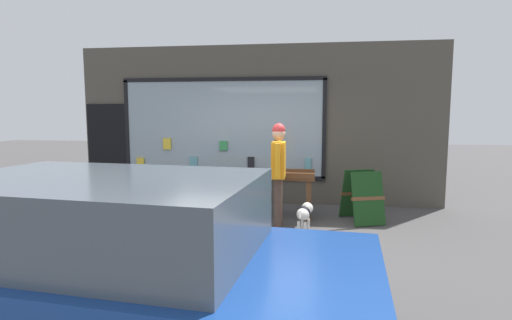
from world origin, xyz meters
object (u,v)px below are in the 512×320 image
object	(u,v)px
person_browsing	(279,166)
sandwich_board_sign	(362,196)
parked_car	(105,261)
display_table_main	(247,180)
small_dog	(304,213)

from	to	relation	value
person_browsing	sandwich_board_sign	xyz separation A→B (m)	(1.43, 0.50, -0.56)
parked_car	display_table_main	bearing A→B (deg)	89.62
small_dog	sandwich_board_sign	size ratio (longest dim) A/B	0.60
small_dog	person_browsing	bearing A→B (deg)	77.11
parked_car	sandwich_board_sign	bearing A→B (deg)	65.11
sandwich_board_sign	parked_car	world-z (taller)	parked_car
small_dog	display_table_main	bearing A→B (deg)	68.00
display_table_main	parked_car	xyz separation A→B (m)	(-0.43, -4.31, 0.05)
parked_car	person_browsing	bearing A→B (deg)	79.76
display_table_main	person_browsing	xyz separation A→B (m)	(0.62, -0.55, 0.33)
display_table_main	parked_car	bearing A→B (deg)	-95.69
sandwich_board_sign	parked_car	bearing A→B (deg)	-138.41
display_table_main	small_dog	xyz separation A→B (m)	(1.06, -0.78, -0.39)
display_table_main	sandwich_board_sign	world-z (taller)	sandwich_board_sign
person_browsing	parked_car	bearing A→B (deg)	162.94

